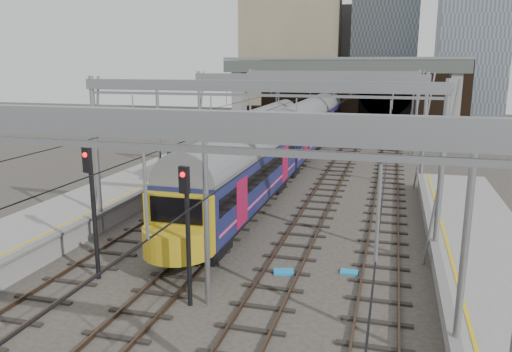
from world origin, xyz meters
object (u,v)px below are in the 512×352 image
(train_second, at_px, (251,135))
(signal_near_centre, at_px, (187,220))
(train_main, at_px, (314,121))
(signal_near_left, at_px, (92,199))

(train_second, height_order, signal_near_centre, signal_near_centre)
(train_main, distance_m, signal_near_left, 36.13)
(train_main, height_order, signal_near_centre, signal_near_centre)
(train_second, relative_size, signal_near_centre, 5.74)
(train_second, xyz_separation_m, signal_near_left, (0.90, -25.73, 1.04))
(train_main, height_order, train_second, train_main)
(signal_near_left, bearing_deg, train_main, 102.98)
(train_main, distance_m, train_second, 11.01)
(train_second, distance_m, signal_near_centre, 27.42)
(train_main, xyz_separation_m, train_second, (-4.00, -10.26, -0.28))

